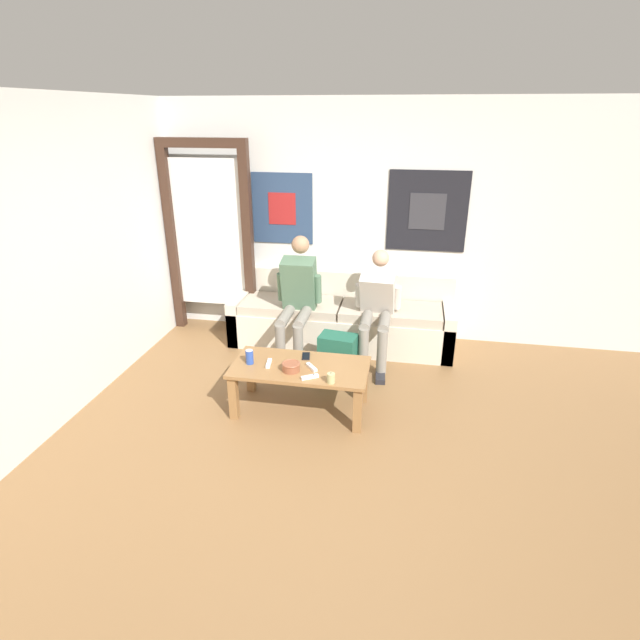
% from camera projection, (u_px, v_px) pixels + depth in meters
% --- Properties ---
extents(ground_plane, '(18.00, 18.00, 0.00)m').
position_uv_depth(ground_plane, '(327.00, 464.00, 3.68)').
color(ground_plane, brown).
extents(wall_back, '(10.00, 0.07, 2.55)m').
position_uv_depth(wall_back, '(366.00, 223.00, 5.41)').
color(wall_back, silver).
rests_on(wall_back, ground_plane).
extents(wall_left, '(0.05, 10.00, 2.55)m').
position_uv_depth(wall_left, '(17.00, 282.00, 3.57)').
color(wall_left, silver).
rests_on(wall_left, ground_plane).
extents(door_frame, '(1.00, 0.10, 2.15)m').
position_uv_depth(door_frame, '(209.00, 229.00, 5.53)').
color(door_frame, '#382319').
rests_on(door_frame, ground_plane).
extents(couch, '(2.41, 0.71, 0.75)m').
position_uv_depth(couch, '(341.00, 320.00, 5.51)').
color(couch, beige).
rests_on(couch, ground_plane).
extents(coffee_table, '(1.15, 0.57, 0.42)m').
position_uv_depth(coffee_table, '(300.00, 374.00, 4.22)').
color(coffee_table, olive).
rests_on(coffee_table, ground_plane).
extents(person_seated_adult, '(0.47, 0.85, 1.24)m').
position_uv_depth(person_seated_adult, '(297.00, 296.00, 5.09)').
color(person_seated_adult, gray).
rests_on(person_seated_adult, ground_plane).
extents(person_seated_teen, '(0.47, 0.87, 1.11)m').
position_uv_depth(person_seated_teen, '(377.00, 305.00, 5.01)').
color(person_seated_teen, gray).
rests_on(person_seated_teen, ground_plane).
extents(backpack, '(0.38, 0.30, 0.42)m').
position_uv_depth(backpack, '(338.00, 357.00, 4.83)').
color(backpack, '#1E5642').
rests_on(backpack, ground_plane).
extents(ceramic_bowl, '(0.15, 0.15, 0.07)m').
position_uv_depth(ceramic_bowl, '(291.00, 366.00, 4.10)').
color(ceramic_bowl, brown).
rests_on(ceramic_bowl, coffee_table).
extents(pillar_candle, '(0.06, 0.06, 0.09)m').
position_uv_depth(pillar_candle, '(331.00, 378.00, 3.92)').
color(pillar_candle, tan).
rests_on(pillar_candle, coffee_table).
extents(drink_can_blue, '(0.07, 0.07, 0.12)m').
position_uv_depth(drink_can_blue, '(250.00, 357.00, 4.21)').
color(drink_can_blue, '#28479E').
rests_on(drink_can_blue, coffee_table).
extents(game_controller_near_left, '(0.12, 0.13, 0.03)m').
position_uv_depth(game_controller_near_left, '(311.00, 367.00, 4.15)').
color(game_controller_near_left, white).
rests_on(game_controller_near_left, coffee_table).
extents(game_controller_near_right, '(0.05, 0.15, 0.03)m').
position_uv_depth(game_controller_near_right, '(269.00, 363.00, 4.21)').
color(game_controller_near_right, white).
rests_on(game_controller_near_right, coffee_table).
extents(game_controller_far_center, '(0.14, 0.10, 0.03)m').
position_uv_depth(game_controller_far_center, '(310.00, 377.00, 3.99)').
color(game_controller_far_center, white).
rests_on(game_controller_far_center, coffee_table).
extents(cell_phone, '(0.09, 0.15, 0.01)m').
position_uv_depth(cell_phone, '(306.00, 356.00, 4.35)').
color(cell_phone, black).
rests_on(cell_phone, coffee_table).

